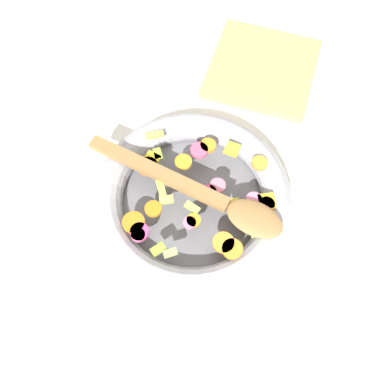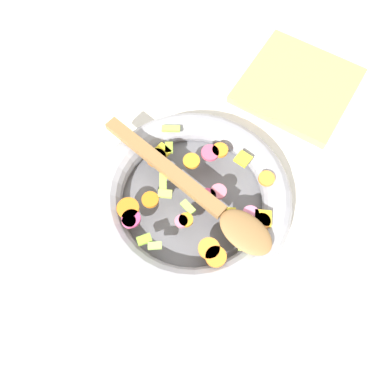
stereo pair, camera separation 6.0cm
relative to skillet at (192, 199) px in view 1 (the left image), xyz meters
name	(u,v)px [view 1 (the left image)]	position (x,y,z in m)	size (l,w,h in m)	color
ground_plane	(192,204)	(0.00, 0.00, -0.02)	(4.00, 4.00, 0.00)	silver
skillet	(192,199)	(0.00, 0.00, 0.00)	(0.33, 0.33, 0.05)	slate
chopped_vegetables	(196,195)	(0.01, 0.00, 0.03)	(0.25, 0.23, 0.01)	orange
wooden_spoon	(203,194)	(0.02, 0.00, 0.04)	(0.34, 0.10, 0.01)	olive
cutting_board	(262,68)	(0.05, 0.32, -0.01)	(0.21, 0.21, 0.02)	tan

